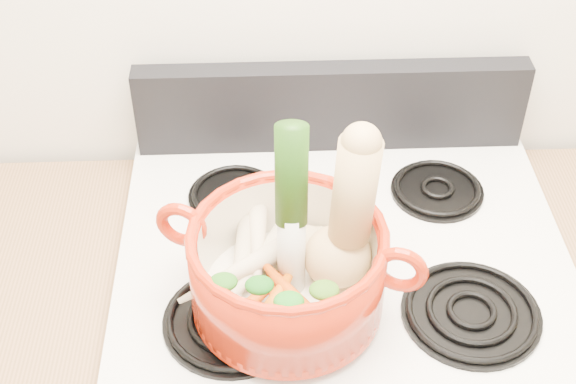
{
  "coord_description": "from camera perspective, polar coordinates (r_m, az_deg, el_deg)",
  "views": [
    {
      "loc": [
        -0.14,
        0.41,
        1.94
      ],
      "look_at": [
        -0.1,
        1.24,
        1.22
      ],
      "focal_mm": 50.0,
      "sensor_mm": 36.0,
      "label": 1
    }
  ],
  "objects": [
    {
      "name": "burner_back_left",
      "position": [
        1.49,
        -3.8,
        -0.16
      ],
      "size": [
        0.17,
        0.17,
        0.02
      ],
      "primitive_type": "cylinder",
      "color": "black",
      "rests_on": "cooktop"
    },
    {
      "name": "pot_handle_right",
      "position": [
        1.18,
        7.98,
        -5.49
      ],
      "size": [
        0.09,
        0.05,
        0.08
      ],
      "primitive_type": "torus",
      "rotation": [
        1.57,
        0.0,
        -0.32
      ],
      "color": "#AA200A",
      "rests_on": "dutch_oven"
    },
    {
      "name": "ginger",
      "position": [
        1.31,
        1.06,
        -3.5
      ],
      "size": [
        0.09,
        0.07,
        0.04
      ],
      "primitive_type": "ellipsoid",
      "rotation": [
        0.0,
        0.0,
        0.14
      ],
      "color": "tan",
      "rests_on": "dutch_oven"
    },
    {
      "name": "cooktop",
      "position": [
        1.42,
        3.92,
        -4.42
      ],
      "size": [
        0.78,
        0.67,
        0.03
      ],
      "primitive_type": "cube",
      "color": "silver",
      "rests_on": "stove_body"
    },
    {
      "name": "burner_front_left",
      "position": [
        1.28,
        -3.93,
        -9.0
      ],
      "size": [
        0.22,
        0.22,
        0.02
      ],
      "primitive_type": "cylinder",
      "color": "black",
      "rests_on": "cooktop"
    },
    {
      "name": "parsnip_2",
      "position": [
        1.28,
        -2.32,
        -4.01
      ],
      "size": [
        0.04,
        0.17,
        0.05
      ],
      "primitive_type": "cone",
      "rotation": [
        1.66,
        0.0,
        0.0
      ],
      "color": "beige",
      "rests_on": "dutch_oven"
    },
    {
      "name": "pot_handle_left",
      "position": [
        1.25,
        -7.59,
        -2.32
      ],
      "size": [
        0.09,
        0.05,
        0.08
      ],
      "primitive_type": "torus",
      "rotation": [
        1.57,
        0.0,
        -0.32
      ],
      "color": "#AA200A",
      "rests_on": "dutch_oven"
    },
    {
      "name": "carrot_0",
      "position": [
        1.21,
        -0.73,
        -8.36
      ],
      "size": [
        0.06,
        0.17,
        0.05
      ],
      "primitive_type": "cone",
      "rotation": [
        1.66,
        0.0,
        0.16
      ],
      "color": "#B84B09",
      "rests_on": "dutch_oven"
    },
    {
      "name": "parsnip_0",
      "position": [
        1.26,
        -3.47,
        -6.0
      ],
      "size": [
        0.08,
        0.23,
        0.06
      ],
      "primitive_type": "cone",
      "rotation": [
        1.66,
        0.0,
        -0.17
      ],
      "color": "beige",
      "rests_on": "dutch_oven"
    },
    {
      "name": "dutch_oven",
      "position": [
        1.24,
        -0.04,
        -5.56
      ],
      "size": [
        0.38,
        0.38,
        0.15
      ],
      "primitive_type": "cylinder",
      "rotation": [
        0.0,
        0.0,
        -0.32
      ],
      "color": "#AA200A",
      "rests_on": "burner_front_left"
    },
    {
      "name": "parsnip_3",
      "position": [
        1.24,
        -3.94,
        -5.7
      ],
      "size": [
        0.19,
        0.12,
        0.06
      ],
      "primitive_type": "cone",
      "rotation": [
        1.66,
        0.0,
        -1.1
      ],
      "color": "beige",
      "rests_on": "dutch_oven"
    },
    {
      "name": "parsnip_1",
      "position": [
        1.26,
        -2.58,
        -5.63
      ],
      "size": [
        0.14,
        0.18,
        0.06
      ],
      "primitive_type": "cone",
      "rotation": [
        1.66,
        0.0,
        -0.62
      ],
      "color": "#F0E9C3",
      "rests_on": "dutch_oven"
    },
    {
      "name": "leek",
      "position": [
        1.17,
        0.25,
        -1.27
      ],
      "size": [
        0.05,
        0.07,
        0.31
      ],
      "primitive_type": "cylinder",
      "rotation": [
        -0.07,
        0.0,
        -0.05
      ],
      "color": "beige",
      "rests_on": "dutch_oven"
    },
    {
      "name": "carrot_2",
      "position": [
        1.22,
        -0.02,
        -7.13
      ],
      "size": [
        0.12,
        0.17,
        0.05
      ],
      "primitive_type": "cone",
      "rotation": [
        1.66,
        0.0,
        0.57
      ],
      "color": "#BB4009",
      "rests_on": "dutch_oven"
    },
    {
      "name": "squash",
      "position": [
        1.19,
        3.88,
        -1.6
      ],
      "size": [
        0.15,
        0.13,
        0.28
      ],
      "primitive_type": null,
      "rotation": [
        0.0,
        0.05,
        0.19
      ],
      "color": "tan",
      "rests_on": "dutch_oven"
    },
    {
      "name": "burner_front_right",
      "position": [
        1.32,
        12.91,
        -8.28
      ],
      "size": [
        0.22,
        0.22,
        0.02
      ],
      "primitive_type": "cylinder",
      "color": "black",
      "rests_on": "cooktop"
    },
    {
      "name": "control_backsplash",
      "position": [
        1.58,
        3.08,
        6.08
      ],
      "size": [
        0.76,
        0.05,
        0.18
      ],
      "primitive_type": "cube",
      "color": "black",
      "rests_on": "cooktop"
    },
    {
      "name": "parsnip_4",
      "position": [
        1.28,
        -2.18,
        -3.36
      ],
      "size": [
        0.04,
        0.21,
        0.06
      ],
      "primitive_type": "cone",
      "rotation": [
        1.66,
        0.0,
        -0.02
      ],
      "color": "beige",
      "rests_on": "dutch_oven"
    },
    {
      "name": "carrot_3",
      "position": [
        1.22,
        -0.55,
        -7.12
      ],
      "size": [
        0.09,
        0.14,
        0.04
      ],
      "primitive_type": "cone",
      "rotation": [
        1.66,
        0.0,
        -0.46
      ],
      "color": "orange",
      "rests_on": "dutch_oven"
    },
    {
      "name": "burner_back_right",
      "position": [
        1.53,
        10.57,
        0.23
      ],
      "size": [
        0.17,
        0.17,
        0.02
      ],
      "primitive_type": "cylinder",
      "color": "black",
      "rests_on": "cooktop"
    },
    {
      "name": "carrot_1",
      "position": [
        1.22,
        -2.48,
        -7.84
      ],
      "size": [
        0.13,
        0.13,
        0.04
      ],
      "primitive_type": "cone",
      "rotation": [
        1.66,
        0.0,
        -0.77
      ],
      "color": "#B83609",
      "rests_on": "dutch_oven"
    }
  ]
}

